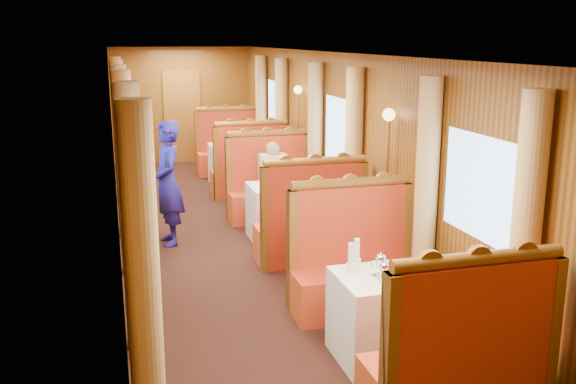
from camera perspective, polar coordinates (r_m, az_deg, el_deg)
name	(u,v)px	position (r m, az deg, el deg)	size (l,w,h in m)	color
floor	(235,242)	(8.72, -4.76, -4.47)	(3.00, 12.00, 0.01)	black
ceiling	(231,53)	(8.30, -5.10, 12.18)	(3.00, 12.00, 0.01)	silver
wall_far	(182,105)	(14.31, -9.42, 7.61)	(3.00, 2.50, 0.01)	brown
wall_near	(492,384)	(3.00, 17.72, -15.93)	(3.00, 2.50, 0.01)	brown
wall_left	(114,157)	(8.28, -15.18, 3.05)	(12.00, 2.50, 0.01)	brown
wall_right	(341,146)	(8.81, 4.73, 4.10)	(12.00, 2.50, 0.01)	brown
doorway_far	(182,117)	(14.31, -9.36, 6.60)	(0.80, 0.04, 2.00)	brown
table_near	(397,316)	(5.67, 9.66, -10.78)	(1.05, 0.72, 0.75)	white
banquette_near_fwd	(458,368)	(4.85, 14.90, -14.85)	(1.30, 0.55, 1.34)	#A71512
banquette_near_aft	(354,270)	(6.51, 5.90, -6.91)	(1.30, 0.55, 1.34)	#A71512
table_mid	(288,212)	(8.78, 0.01, -1.75)	(1.05, 0.72, 0.75)	white
banquette_mid_fwd	(310,229)	(7.83, 2.00, -3.30)	(1.30, 0.55, 1.34)	#A71512
banquette_mid_aft	(270,191)	(9.71, -1.58, 0.05)	(1.30, 0.55, 1.34)	#A71512
table_far	(239,164)	(12.10, -4.42, 2.49)	(1.05, 0.72, 0.75)	white
banquette_far_fwd	(250,172)	(11.11, -3.41, 1.76)	(1.30, 0.55, 1.34)	#A71512
banquette_far_aft	(229,152)	(13.07, -5.28, 3.52)	(1.30, 0.55, 1.34)	#A71512
tea_tray	(396,277)	(5.44, 9.56, -7.50)	(0.34, 0.26, 0.01)	silver
teapot_left	(384,274)	(5.36, 8.55, -7.18)	(0.15, 0.11, 0.12)	silver
teapot_right	(406,272)	(5.43, 10.42, -7.00)	(0.14, 0.10, 0.11)	silver
teapot_back	(381,266)	(5.52, 8.24, -6.49)	(0.16, 0.12, 0.13)	silver
fruit_plate	(440,273)	(5.57, 13.40, -7.05)	(0.22, 0.22, 0.05)	white
cup_inboard	(351,261)	(5.47, 5.61, -6.14)	(0.08, 0.08, 0.26)	white
cup_outboard	(357,256)	(5.59, 6.12, -5.70)	(0.08, 0.08, 0.26)	white
rose_vase_mid	(288,172)	(8.63, 0.02, 1.76)	(0.06, 0.06, 0.36)	silver
rose_vase_far	(238,135)	(12.01, -4.43, 5.08)	(0.06, 0.06, 0.36)	silver
window_left_near	(121,213)	(4.82, -14.66, -1.86)	(1.20, 0.90, 0.01)	#87ADDD
curtain_left_near_a	(143,286)	(4.17, -12.75, -8.19)	(0.22, 0.22, 2.35)	tan
curtain_left_near_b	(133,220)	(5.65, -13.59, -2.44)	(0.22, 0.22, 2.35)	tan
window_right_near	(482,188)	(5.67, 16.84, 0.30)	(1.20, 0.90, 0.01)	#87ADDD
curtain_right_near_a	(524,249)	(5.07, 20.28, -4.76)	(0.22, 0.22, 2.35)	tan
curtain_right_near_b	(426,199)	(6.34, 12.15, -0.61)	(0.22, 0.22, 2.35)	tan
window_left_mid	(115,141)	(8.25, -15.17, 4.43)	(1.20, 0.90, 0.01)	#87ADDD
curtain_left_mid_a	(126,175)	(7.53, -14.17, 1.52)	(0.22, 0.22, 2.35)	tan
curtain_left_mid_b	(123,152)	(9.07, -14.46, 3.50)	(0.22, 0.22, 2.35)	tan
window_right_mid	(340,132)	(8.78, 4.66, 5.38)	(1.20, 0.90, 0.01)	#87ADDD
curtain_right_mid_a	(353,162)	(8.07, 5.82, 2.64)	(0.22, 0.22, 2.35)	tan
curtain_right_mid_b	(315,143)	(9.51, 2.43, 4.37)	(0.22, 0.22, 2.35)	tan
window_left_far	(112,110)	(11.72, -15.38, 7.00)	(1.20, 0.90, 0.01)	#87ADDD
curtain_left_far_a	(120,132)	(10.98, -14.70, 5.18)	(0.22, 0.22, 2.35)	tan
curtain_left_far_b	(118,120)	(12.53, -14.85, 6.16)	(0.22, 0.22, 2.35)	tan
window_right_far	(276,106)	(12.10, -1.06, 7.67)	(1.20, 0.90, 0.01)	#87ADDD
curtain_right_far_a	(281,126)	(11.35, -0.59, 5.89)	(0.22, 0.22, 2.35)	tan
curtain_right_far_b	(261,116)	(12.86, -2.39, 6.78)	(0.22, 0.22, 2.35)	tan
sconce_left_fore	(126,174)	(6.54, -14.20, 1.59)	(0.14, 0.14, 1.95)	#BF8C3F
sconce_right_fore	(387,160)	(7.16, 8.81, 2.86)	(0.14, 0.14, 1.95)	#BF8C3F
sconce_left_aft	(119,127)	(9.99, -14.78, 5.60)	(0.14, 0.14, 1.95)	#BF8C3F
sconce_right_aft	(298,121)	(10.41, 0.90, 6.34)	(0.14, 0.14, 1.95)	#BF8C3F
steward	(168,183)	(8.57, -10.62, 0.76)	(0.60, 0.40, 1.65)	navy
passenger	(274,174)	(9.45, -1.30, 1.65)	(0.40, 0.44, 0.76)	beige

